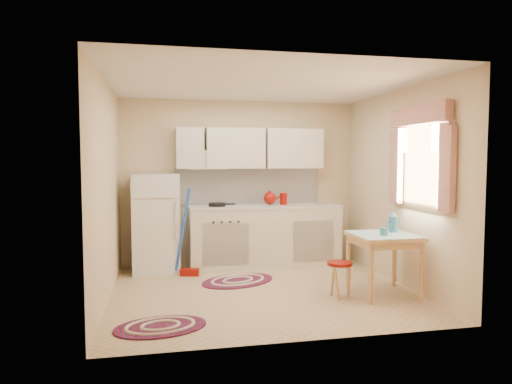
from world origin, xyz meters
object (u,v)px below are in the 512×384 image
base_cabinets (265,237)px  stool (339,280)px  fridge (156,223)px  table (383,265)px

base_cabinets → stool: (0.49, -1.76, -0.23)m
fridge → table: bearing=-32.8°
fridge → base_cabinets: 1.62m
fridge → base_cabinets: bearing=1.8°
base_cabinets → table: base_cabinets is taller
fridge → table: size_ratio=1.94×
base_cabinets → stool: size_ratio=5.36×
fridge → stool: 2.74m
fridge → base_cabinets: (1.59, 0.05, -0.26)m
base_cabinets → fridge: bearing=-178.2°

